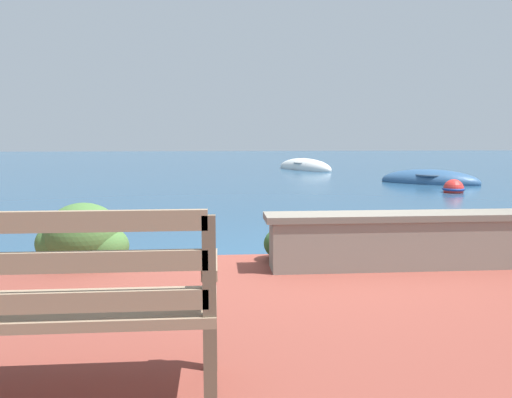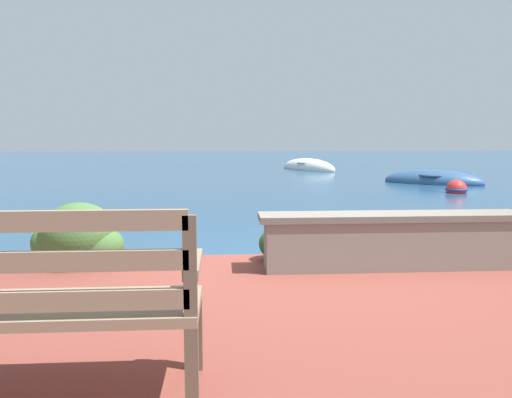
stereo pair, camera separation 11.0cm
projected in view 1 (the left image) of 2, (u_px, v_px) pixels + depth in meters
ground_plane at (311, 273)px, 5.29m from camera, size 80.00×80.00×0.00m
park_bench at (71, 301)px, 2.29m from camera, size 1.35×0.48×0.93m
stone_wall at (396, 240)px, 4.67m from camera, size 2.48×0.39×0.52m
hedge_clump_far_left at (82, 239)px, 4.73m from camera, size 0.89×0.64×0.61m
hedge_clump_left at (300, 240)px, 4.92m from camera, size 0.70×0.51×0.48m
rowboat_nearest at (430, 181)px, 15.10m from camera, size 3.00×2.50×0.74m
rowboat_mid at (305, 168)px, 20.89m from camera, size 2.35×3.21×0.84m
mooring_buoy at (454, 189)px, 12.68m from camera, size 0.55×0.55×0.50m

